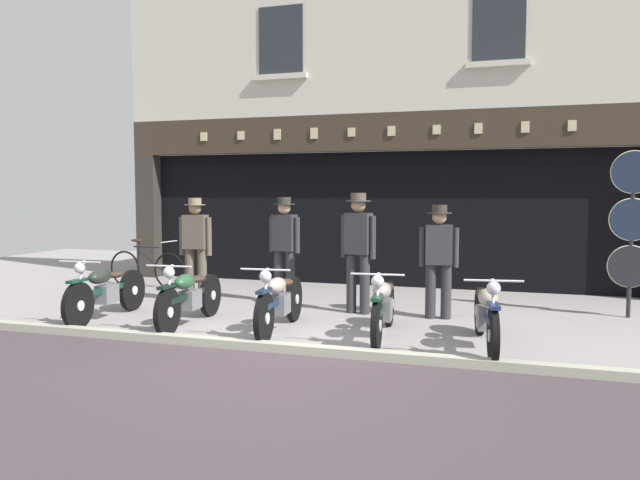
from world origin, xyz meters
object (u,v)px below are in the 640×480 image
Objects in this scene: motorcycle_right at (486,313)px; assistant_far_right at (439,256)px; salesman_right at (358,246)px; motorcycle_center at (280,300)px; advert_board_far at (222,191)px; leaning_bicycle at (146,268)px; advert_board_near at (263,188)px; motorcycle_center_left at (190,296)px; salesman_left at (196,245)px; tyre_sign_pole at (632,221)px; motorcycle_left at (106,290)px; shopkeeper_center at (284,244)px; motorcycle_center_right at (383,305)px.

assistant_far_right is at bearing -73.40° from motorcycle_right.
motorcycle_center is at bearing 76.54° from salesman_right.
leaning_bicycle is (-0.86, -1.56, -1.48)m from advert_board_far.
advert_board_near reaches higher than assistant_far_right.
motorcycle_center_left is 0.98× the size of motorcycle_center.
motorcycle_center reaches higher than motorcycle_center_left.
tyre_sign_pole is (6.60, 0.78, 0.44)m from salesman_left.
motorcycle_center is 1.00× the size of motorcycle_right.
advert_board_far is at bearing -73.02° from motorcycle_center_left.
assistant_far_right is (1.87, 1.48, 0.49)m from motorcycle_center.
salesman_right is 3.95m from tyre_sign_pole.
motorcycle_left is at bearing 27.76° from leaning_bicycle.
motorcycle_center is at bearing -55.87° from advert_board_far.
assistant_far_right is (2.55, -0.50, -0.06)m from shopkeeper_center.
motorcycle_right is 2.56m from salesman_right.
tyre_sign_pole is (5.82, 2.38, 0.98)m from motorcycle_center_left.
salesman_left is 1.58× the size of advert_board_far.
salesman_left is 1.05× the size of assistant_far_right.
shopkeeper_center reaches higher than motorcycle_center_right.
advert_board_near reaches higher than shopkeeper_center.
salesman_right reaches higher than motorcycle_left.
salesman_left is (-2.09, 1.59, 0.54)m from motorcycle_center.
motorcycle_center_left is at bearing 111.09° from salesman_left.
motorcycle_left reaches higher than motorcycle_center_left.
tyre_sign_pole is at bearing 92.02° from leaning_bicycle.
tyre_sign_pole is (2.64, 0.88, 0.49)m from assistant_far_right.
advert_board_near is (-3.40, 4.31, 1.50)m from motorcycle_center_right.
leaning_bicycle is (-3.84, 2.83, -0.05)m from motorcycle_center.
assistant_far_right is at bearing 81.93° from leaning_bicycle.
salesman_left reaches higher than motorcycle_left.
motorcycle_right is at bearing 155.66° from salesman_left.
motorcycle_center is 1.14× the size of shopkeeper_center.
shopkeeper_center is (0.63, 2.00, 0.56)m from motorcycle_center_left.
motorcycle_left is 0.97× the size of motorcycle_center_right.
motorcycle_right is at bearing 176.12° from motorcycle_left.
salesman_left is at bearing -173.26° from tyre_sign_pole.
motorcycle_left is 2.86m from shopkeeper_center.
salesman_left reaches higher than assistant_far_right.
motorcycle_right is 1.79m from assistant_far_right.
advert_board_near is (-4.65, 4.46, 1.50)m from motorcycle_right.
salesman_left is at bearing -41.78° from motorcycle_center.
motorcycle_center_right is 1.26m from motorcycle_right.
salesman_right reaches higher than motorcycle_center_left.
shopkeeper_center is 1.06× the size of assistant_far_right.
advert_board_far is at bearing -27.47° from salesman_right.
motorcycle_center is 2.60m from motorcycle_right.
salesman_right is at bearing -38.24° from advert_board_far.
shopkeeper_center is 1.76× the size of advert_board_near.
advert_board_near is (-2.04, 4.39, 1.50)m from motorcycle_center.
assistant_far_right is 4.98m from advert_board_near.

